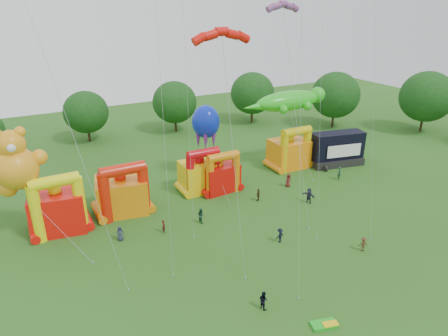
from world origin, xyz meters
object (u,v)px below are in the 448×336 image
teddy_bear_kite (42,205)px  gecko_kite (292,114)px  octopus_kite (212,148)px  spectator_4 (258,195)px  spectator_0 (120,233)px  bouncy_castle_0 (58,208)px  bouncy_castle_2 (200,174)px  stage_trailer (337,149)px

teddy_bear_kite → gecko_kite: bearing=7.1°
gecko_kite → teddy_bear_kite: bearing=-172.9°
octopus_kite → spectator_4: 9.19m
spectator_0 → spectator_4: spectator_0 is taller
bouncy_castle_0 → gecko_kite: gecko_kite is taller
spectator_4 → spectator_0: bearing=-36.0°
bouncy_castle_2 → spectator_0: bearing=-151.3°
bouncy_castle_0 → gecko_kite: size_ratio=0.51×
stage_trailer → teddy_bear_kite: bearing=-176.6°
bouncy_castle_0 → teddy_bear_kite: bearing=-122.4°
octopus_kite → spectator_4: octopus_kite is taller
gecko_kite → bouncy_castle_0: bearing=-176.8°
teddy_bear_kite → gecko_kite: 34.25m
bouncy_castle_2 → spectator_0: (-12.54, -6.88, -1.53)m
bouncy_castle_2 → gecko_kite: gecko_kite is taller
bouncy_castle_0 → teddy_bear_kite: 3.46m
teddy_bear_kite → octopus_kite: size_ratio=1.06×
stage_trailer → gecko_kite: bearing=167.6°
gecko_kite → spectator_0: gecko_kite is taller
bouncy_castle_0 → stage_trailer: size_ratio=0.83×
spectator_0 → spectator_4: (17.70, 0.73, -0.02)m
gecko_kite → octopus_kite: size_ratio=1.19×
gecko_kite → octopus_kite: (-12.02, 1.49, -3.53)m
gecko_kite → bouncy_castle_2: bearing=-179.7°
gecko_kite → spectator_4: size_ratio=8.33×
octopus_kite → spectator_4: bearing=-71.0°
bouncy_castle_2 → teddy_bear_kite: teddy_bear_kite is taller
stage_trailer → spectator_4: stage_trailer is taller
teddy_bear_kite → stage_trailer: bearing=3.4°
bouncy_castle_0 → spectator_0: 7.54m
gecko_kite → stage_trailer: bearing=-12.4°
octopus_kite → teddy_bear_kite: bearing=-165.4°
stage_trailer → spectator_0: size_ratio=5.04×
teddy_bear_kite → gecko_kite: size_ratio=0.89×
bouncy_castle_2 → stage_trailer: bearing=-4.2°
stage_trailer → octopus_kite: bearing=170.8°
bouncy_castle_2 → teddy_bear_kite: bearing=-167.9°
stage_trailer → bouncy_castle_0: bearing=-179.9°
bouncy_castle_2 → octopus_kite: 3.98m
stage_trailer → spectator_4: (-17.05, -4.53, -1.66)m
spectator_0 → bouncy_castle_2: bearing=33.4°
teddy_bear_kite → spectator_0: (6.70, -2.77, -3.80)m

